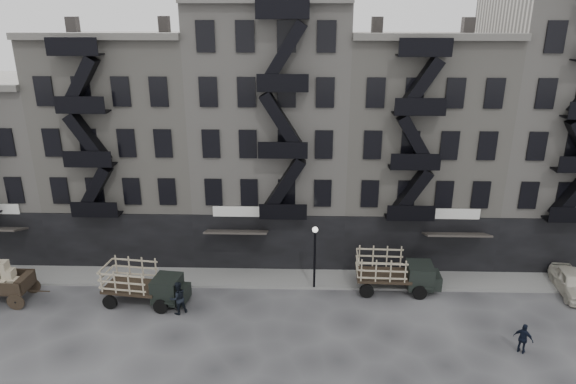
{
  "coord_description": "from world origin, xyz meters",
  "views": [
    {
      "loc": [
        2.18,
        -25.84,
        16.88
      ],
      "look_at": [
        1.31,
        4.0,
        6.0
      ],
      "focal_mm": 32.0,
      "sensor_mm": 36.0,
      "label": 1
    }
  ],
  "objects_px": {
    "stake_truck_east": "(395,269)",
    "pedestrian_mid": "(178,298)",
    "policeman": "(523,339)",
    "stake_truck_west": "(143,281)",
    "car_east": "(572,282)"
  },
  "relations": [
    {
      "from": "stake_truck_east",
      "to": "policeman",
      "type": "relative_size",
      "value": 3.13
    },
    {
      "from": "stake_truck_west",
      "to": "stake_truck_east",
      "type": "distance_m",
      "value": 15.37
    },
    {
      "from": "stake_truck_east",
      "to": "pedestrian_mid",
      "type": "distance_m",
      "value": 13.28
    },
    {
      "from": "stake_truck_west",
      "to": "policeman",
      "type": "relative_size",
      "value": 3.12
    },
    {
      "from": "stake_truck_west",
      "to": "policeman",
      "type": "xyz_separation_m",
      "value": [
        20.82,
        -4.14,
        -0.6
      ]
    },
    {
      "from": "car_east",
      "to": "stake_truck_east",
      "type": "bearing_deg",
      "value": -174.51
    },
    {
      "from": "stake_truck_west",
      "to": "policeman",
      "type": "bearing_deg",
      "value": -3.93
    },
    {
      "from": "car_east",
      "to": "policeman",
      "type": "height_order",
      "value": "policeman"
    },
    {
      "from": "pedestrian_mid",
      "to": "policeman",
      "type": "distance_m",
      "value": 18.76
    },
    {
      "from": "stake_truck_east",
      "to": "pedestrian_mid",
      "type": "height_order",
      "value": "stake_truck_east"
    },
    {
      "from": "stake_truck_east",
      "to": "policeman",
      "type": "height_order",
      "value": "stake_truck_east"
    },
    {
      "from": "stake_truck_east",
      "to": "pedestrian_mid",
      "type": "bearing_deg",
      "value": -165.13
    },
    {
      "from": "stake_truck_east",
      "to": "pedestrian_mid",
      "type": "xyz_separation_m",
      "value": [
        -12.95,
        -2.94,
        -0.47
      ]
    },
    {
      "from": "stake_truck_east",
      "to": "policeman",
      "type": "xyz_separation_m",
      "value": [
        5.56,
        -6.01,
        -0.64
      ]
    },
    {
      "from": "stake_truck_east",
      "to": "policeman",
      "type": "distance_m",
      "value": 8.21
    }
  ]
}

